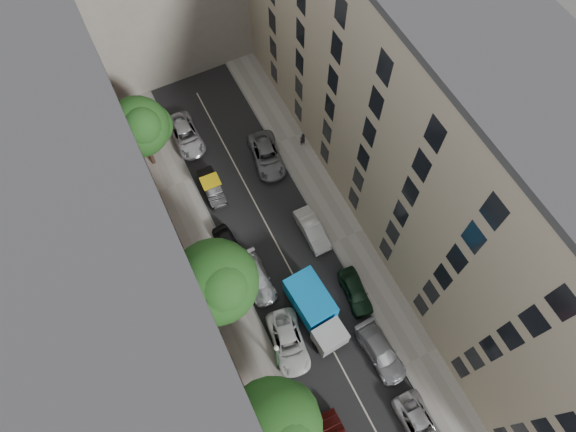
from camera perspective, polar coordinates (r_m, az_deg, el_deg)
ground at (r=41.70m, az=-0.05°, el=-5.41°), size 120.00×120.00×0.00m
road_surface at (r=41.69m, az=-0.05°, el=-5.41°), size 8.00×44.00×0.02m
sidewalk_left at (r=41.10m, az=-7.02°, el=-8.51°), size 3.00×44.00×0.15m
sidewalk_right at (r=42.86m, az=6.56°, el=-2.30°), size 3.00×44.00×0.15m
building_left at (r=32.18m, az=-18.04°, el=-6.74°), size 8.00×44.00×20.00m
building_right at (r=36.49m, az=15.76°, el=7.78°), size 8.00×44.00×20.00m
tarp_truck at (r=38.91m, az=3.08°, el=-10.43°), size 2.80×6.19×2.79m
car_left_2 at (r=39.11m, az=0.04°, el=-13.85°), size 3.13×5.38×1.41m
car_left_3 at (r=40.63m, az=-3.49°, el=-6.92°), size 1.94×4.70×1.36m
car_left_4 at (r=41.93m, az=-6.55°, el=-3.21°), size 1.92×3.93×1.29m
car_left_5 at (r=44.55m, az=-8.45°, el=3.16°), size 1.54×4.07×1.33m
car_left_6 at (r=47.88m, az=-11.30°, el=8.80°), size 2.40×5.18×1.44m
car_right_0 at (r=39.35m, az=14.45°, el=-21.66°), size 2.28×4.79×1.32m
car_right_1 at (r=39.53m, az=10.26°, el=-14.67°), size 2.20×4.99×1.43m
car_right_2 at (r=40.52m, az=7.50°, el=-8.33°), size 2.09×4.25×1.39m
car_right_3 at (r=42.20m, az=2.70°, el=-1.54°), size 1.50×4.26×1.40m
car_right_4 at (r=45.74m, az=-2.37°, el=6.70°), size 3.22×5.54×1.45m
tree_near at (r=33.31m, az=-1.40°, el=-22.59°), size 6.17×6.02×8.62m
tree_mid at (r=35.45m, az=-7.85°, el=-7.43°), size 6.16×6.01×8.68m
tree_far at (r=43.43m, az=-16.05°, el=9.33°), size 5.23×4.95×7.80m
lamp_post at (r=35.66m, az=-1.25°, el=-15.18°), size 0.36×0.36×6.02m
pedestrian at (r=46.52m, az=1.63°, el=8.55°), size 0.58×0.40×1.52m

